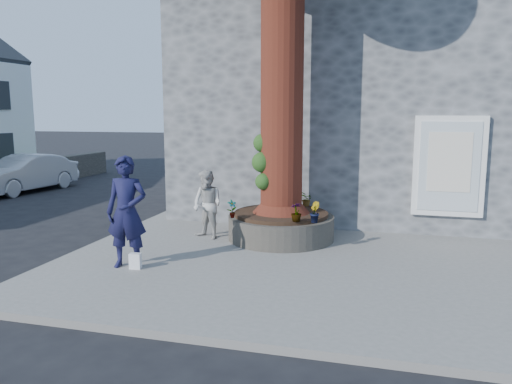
% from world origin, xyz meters
% --- Properties ---
extents(ground, '(120.00, 120.00, 0.00)m').
position_xyz_m(ground, '(0.00, 0.00, 0.00)').
color(ground, black).
rests_on(ground, ground).
extents(pavement, '(9.00, 8.00, 0.12)m').
position_xyz_m(pavement, '(1.50, 1.00, 0.06)').
color(pavement, slate).
rests_on(pavement, ground).
extents(yellow_line, '(0.10, 30.00, 0.01)m').
position_xyz_m(yellow_line, '(-3.05, 1.00, 0.00)').
color(yellow_line, yellow).
rests_on(yellow_line, ground).
extents(stone_shop, '(10.30, 8.30, 6.30)m').
position_xyz_m(stone_shop, '(2.50, 7.20, 3.16)').
color(stone_shop, '#4C4E51').
rests_on(stone_shop, ground).
extents(planter, '(2.30, 2.30, 0.60)m').
position_xyz_m(planter, '(0.80, 2.00, 0.41)').
color(planter, black).
rests_on(planter, pavement).
extents(man, '(0.79, 0.58, 2.00)m').
position_xyz_m(man, '(-1.42, -0.67, 1.12)').
color(man, '#131436').
rests_on(man, pavement).
extents(woman, '(0.90, 0.82, 1.50)m').
position_xyz_m(woman, '(-0.78, 1.65, 0.87)').
color(woman, beige).
rests_on(woman, pavement).
extents(shopping_bag, '(0.21, 0.15, 0.28)m').
position_xyz_m(shopping_bag, '(-1.25, -0.75, 0.26)').
color(shopping_bag, white).
rests_on(shopping_bag, pavement).
extents(car_silver, '(1.85, 4.23, 1.35)m').
position_xyz_m(car_silver, '(-9.80, 6.82, 0.68)').
color(car_silver, '#A9AAB1').
rests_on(car_silver, ground).
extents(plant_a, '(0.24, 0.23, 0.38)m').
position_xyz_m(plant_a, '(-0.05, 1.15, 0.91)').
color(plant_a, gray).
rests_on(plant_a, planter).
extents(plant_b, '(0.28, 0.29, 0.41)m').
position_xyz_m(plant_b, '(1.65, 1.15, 0.93)').
color(plant_b, gray).
rests_on(plant_b, planter).
extents(plant_c, '(0.30, 0.30, 0.38)m').
position_xyz_m(plant_c, '(1.29, 1.15, 0.91)').
color(plant_c, gray).
rests_on(plant_c, planter).
extents(plant_d, '(0.37, 0.39, 0.33)m').
position_xyz_m(plant_d, '(1.22, 2.85, 0.88)').
color(plant_d, gray).
rests_on(plant_d, planter).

